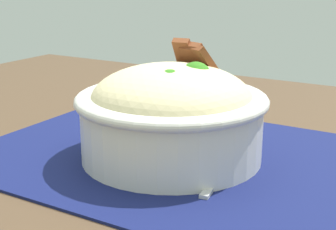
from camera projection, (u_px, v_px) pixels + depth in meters
The scene contains 4 objects.
table at pixel (182, 202), 0.62m from camera, with size 1.29×0.91×0.73m.
placemat at pixel (181, 156), 0.59m from camera, with size 0.47×0.35×0.00m, color #11194C.
bowl at pixel (168, 111), 0.57m from camera, with size 0.23×0.23×0.13m.
fork at pixel (223, 171), 0.54m from camera, with size 0.04×0.13×0.00m.
Camera 1 is at (0.28, -0.50, 0.95)m, focal length 54.07 mm.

